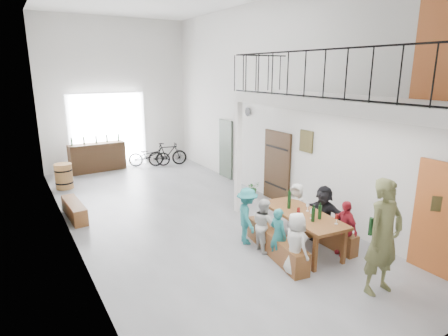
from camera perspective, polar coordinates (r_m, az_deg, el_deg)
floor at (r=9.80m, az=-5.83°, el=-7.12°), size 12.00×12.00×0.00m
room_walls at (r=9.10m, az=-6.43°, el=14.14°), size 12.00×12.00×12.00m
gateway_portal at (r=14.79m, az=-17.22°, el=5.38°), size 2.80×0.08×2.80m
right_wall_decor at (r=9.30m, az=14.24°, el=2.54°), size 0.07×8.28×5.07m
balcony at (r=7.75m, az=17.56°, el=9.09°), size 1.52×5.62×4.00m
tasting_table at (r=7.91m, az=11.86°, el=-7.31°), size 1.01×2.08×0.79m
bench_inner at (r=7.76m, az=7.86°, el=-11.40°), size 0.65×2.04×0.46m
bench_wall at (r=8.57m, az=14.47°, el=-9.25°), size 0.28×1.91×0.44m
tableware at (r=7.78m, az=12.41°, el=-5.91°), size 0.47×1.39×0.35m
side_bench at (r=10.22m, az=-21.84°, el=-5.95°), size 0.40×1.50×0.42m
oak_barrel at (r=12.79m, az=-23.22°, el=-1.15°), size 0.54×0.54×0.80m
serving_counter at (r=14.56m, az=-18.72°, el=1.58°), size 2.00×0.67×1.04m
counter_bottles at (r=14.45m, az=-18.95°, el=4.14°), size 1.73×0.17×0.28m
guest_left_a at (r=7.01m, az=10.89°, el=-11.28°), size 0.43×0.61×1.18m
guest_left_b at (r=7.40m, az=8.24°, el=-10.09°), size 0.31×0.43×1.09m
guest_left_c at (r=7.80m, az=6.08°, el=-8.57°), size 0.49×0.59×1.11m
guest_left_d at (r=8.05m, az=3.54°, el=-7.31°), size 0.71×0.91×1.24m
guest_right_a at (r=7.93m, az=17.91°, el=-8.71°), size 0.38×0.71×1.15m
guest_right_b at (r=8.35m, az=14.83°, el=-6.83°), size 0.77×1.23×1.27m
guest_right_c at (r=8.82m, az=10.95°, el=-5.89°), size 0.55×0.65×1.13m
host_standing at (r=6.74m, az=23.15°, el=-9.65°), size 0.74×0.51×1.97m
potted_plant at (r=11.28m, az=4.46°, el=-3.04°), size 0.38×0.33×0.40m
bicycle_near at (r=14.77m, az=-11.30°, el=1.84°), size 1.67×1.13×0.83m
bicycle_far at (r=14.75m, az=-8.59°, el=2.11°), size 1.57×0.75×0.91m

